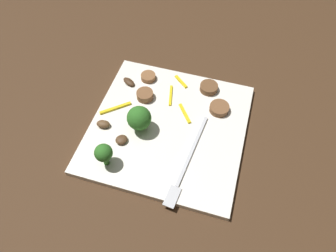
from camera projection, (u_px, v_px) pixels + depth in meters
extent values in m
plane|color=#422B19|center=(168.00, 130.00, 0.57)|extent=(1.40, 1.40, 0.00)
cube|color=white|center=(168.00, 128.00, 0.56)|extent=(0.27, 0.27, 0.01)
cube|color=silver|center=(192.00, 150.00, 0.53)|extent=(0.14, 0.02, 0.00)
cube|color=silver|center=(172.00, 197.00, 0.48)|extent=(0.04, 0.02, 0.00)
cylinder|color=#347525|center=(140.00, 125.00, 0.55)|extent=(0.01, 0.01, 0.02)
sphere|color=#2D6B23|center=(139.00, 118.00, 0.53)|extent=(0.04, 0.04, 0.04)
cylinder|color=#347525|center=(106.00, 159.00, 0.51)|extent=(0.01, 0.01, 0.02)
sphere|color=#2D6B23|center=(103.00, 153.00, 0.49)|extent=(0.03, 0.03, 0.03)
cylinder|color=brown|center=(219.00, 108.00, 0.57)|extent=(0.04, 0.04, 0.01)
cylinder|color=brown|center=(148.00, 77.00, 0.62)|extent=(0.04, 0.04, 0.01)
cylinder|color=brown|center=(209.00, 88.00, 0.60)|extent=(0.04, 0.04, 0.01)
cylinder|color=brown|center=(145.00, 95.00, 0.59)|extent=(0.04, 0.04, 0.01)
ellipsoid|color=#4C331E|center=(122.00, 140.00, 0.54)|extent=(0.03, 0.03, 0.01)
ellipsoid|color=#422B19|center=(129.00, 82.00, 0.61)|extent=(0.03, 0.03, 0.01)
ellipsoid|color=brown|center=(103.00, 124.00, 0.55)|extent=(0.02, 0.03, 0.01)
cube|color=yellow|center=(115.00, 108.00, 0.58)|extent=(0.04, 0.05, 0.00)
cube|color=yellow|center=(185.00, 113.00, 0.57)|extent=(0.04, 0.03, 0.00)
cube|color=yellow|center=(171.00, 95.00, 0.60)|extent=(0.05, 0.02, 0.00)
cube|color=yellow|center=(181.00, 82.00, 0.62)|extent=(0.03, 0.03, 0.00)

